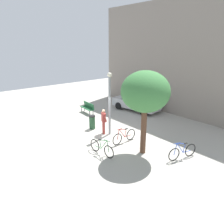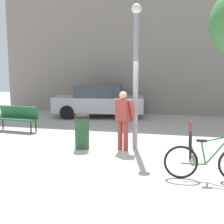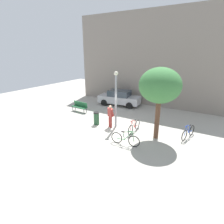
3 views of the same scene
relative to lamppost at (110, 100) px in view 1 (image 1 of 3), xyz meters
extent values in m
plane|color=#A8A399|center=(-0.43, -0.43, -2.32)|extent=(36.00, 36.00, 0.00)
cube|color=gray|center=(-0.43, 7.68, 2.19)|extent=(15.61, 2.00, 9.02)
cylinder|color=gray|center=(0.00, 0.00, -0.43)|extent=(0.15, 0.15, 3.78)
sphere|color=#F2EACC|center=(0.00, 0.00, 1.58)|extent=(0.28, 0.28, 0.28)
cylinder|color=#9E3833|center=(-0.40, -0.22, -1.89)|extent=(0.14, 0.14, 0.85)
cylinder|color=#9E3833|center=(-0.21, -0.30, -1.89)|extent=(0.14, 0.14, 0.85)
cube|color=#9E3833|center=(-0.31, -0.26, -1.17)|extent=(0.46, 0.37, 0.60)
sphere|color=tan|center=(-0.31, -0.26, -0.76)|extent=(0.22, 0.22, 0.22)
cylinder|color=#9E3833|center=(-0.51, -0.11, -1.14)|extent=(0.18, 0.25, 0.55)
cylinder|color=#9E3833|center=(-0.06, -0.32, -1.14)|extent=(0.18, 0.25, 0.55)
cube|color=#236038|center=(-4.63, 1.33, -1.87)|extent=(1.63, 0.56, 0.06)
cube|color=#236038|center=(-4.62, 1.52, -1.62)|extent=(1.60, 0.25, 0.44)
cylinder|color=black|center=(-3.93, 1.12, -2.11)|extent=(0.05, 0.05, 0.42)
cylinder|color=black|center=(-5.36, 1.23, -2.11)|extent=(0.05, 0.05, 0.42)
cylinder|color=black|center=(-3.90, 1.44, -2.11)|extent=(0.05, 0.05, 0.42)
cylinder|color=black|center=(-5.34, 1.55, -2.11)|extent=(0.05, 0.05, 0.42)
cylinder|color=brown|center=(3.12, -0.23, -1.05)|extent=(0.30, 0.30, 2.54)
ellipsoid|color=#3B783D|center=(3.12, -0.23, 1.10)|extent=(2.50, 2.50, 2.12)
torus|color=black|center=(1.53, -0.68, -1.96)|extent=(0.06, 0.71, 0.71)
torus|color=black|center=(1.55, 0.42, -1.96)|extent=(0.06, 0.71, 0.71)
cylinder|color=red|center=(1.54, -0.32, -1.68)|extent=(0.04, 0.50, 0.64)
cylinder|color=red|center=(1.54, -0.27, -1.44)|extent=(0.04, 0.58, 0.18)
cylinder|color=red|center=(1.54, -0.03, -1.75)|extent=(0.04, 0.14, 0.48)
cylinder|color=red|center=(1.54, 0.17, -1.99)|extent=(0.04, 0.50, 0.04)
cylinder|color=red|center=(1.53, -0.62, -1.68)|extent=(0.04, 0.17, 0.63)
cube|color=black|center=(1.54, 0.02, -1.49)|extent=(0.08, 0.20, 0.04)
cylinder|color=red|center=(1.54, -0.55, -1.37)|extent=(0.03, 0.44, 0.03)
torus|color=black|center=(2.40, -2.03, -1.96)|extent=(0.71, 0.12, 0.71)
torus|color=black|center=(1.31, -2.14, -1.96)|extent=(0.71, 0.12, 0.71)
cylinder|color=#338447|center=(2.04, -2.07, -1.68)|extent=(0.50, 0.08, 0.64)
cylinder|color=#338447|center=(1.99, -2.07, -1.44)|extent=(0.58, 0.09, 0.18)
cylinder|color=#338447|center=(1.76, -2.10, -1.75)|extent=(0.14, 0.05, 0.48)
cylinder|color=#338447|center=(1.56, -2.11, -1.99)|extent=(0.50, 0.08, 0.04)
cylinder|color=#338447|center=(2.34, -2.04, -1.68)|extent=(0.17, 0.05, 0.63)
cube|color=black|center=(1.71, -2.10, -1.49)|extent=(0.21, 0.10, 0.04)
cylinder|color=#338447|center=(2.27, -2.05, -1.37)|extent=(0.44, 0.07, 0.03)
torus|color=black|center=(4.75, 0.31, -1.96)|extent=(0.22, 0.70, 0.71)
torus|color=black|center=(5.02, 1.38, -1.96)|extent=(0.22, 0.70, 0.71)
cylinder|color=blue|center=(4.84, 0.67, -1.68)|extent=(0.16, 0.49, 0.64)
cylinder|color=blue|center=(4.85, 0.72, -1.44)|extent=(0.18, 0.57, 0.18)
cylinder|color=blue|center=(4.91, 0.94, -1.75)|extent=(0.07, 0.14, 0.48)
cylinder|color=blue|center=(4.96, 1.14, -1.99)|extent=(0.16, 0.49, 0.04)
cylinder|color=blue|center=(4.77, 0.38, -1.68)|extent=(0.08, 0.17, 0.63)
cube|color=black|center=(4.92, 0.99, -1.49)|extent=(0.13, 0.21, 0.04)
cylinder|color=blue|center=(4.78, 0.44, -1.37)|extent=(0.14, 0.43, 0.03)
cube|color=#B7B7BC|center=(-2.55, 5.15, -1.70)|extent=(4.39, 2.26, 0.70)
cube|color=#333D47|center=(-2.55, 5.15, -1.07)|extent=(2.29, 1.84, 0.60)
cylinder|color=black|center=(-1.32, 6.13, -2.00)|extent=(0.66, 0.31, 0.64)
cylinder|color=black|center=(-1.10, 4.55, -2.00)|extent=(0.66, 0.31, 0.64)
cylinder|color=black|center=(-4.00, 5.76, -2.00)|extent=(0.66, 0.31, 0.64)
cylinder|color=black|center=(-3.78, 4.18, -2.00)|extent=(0.66, 0.31, 0.64)
cylinder|color=#234C2D|center=(-1.49, -0.34, -1.87)|extent=(0.41, 0.41, 0.89)
cylinder|color=black|center=(-1.49, -0.34, -1.38)|extent=(0.43, 0.43, 0.08)
camera|label=1|loc=(10.30, -8.47, 3.47)|focal=35.10mm
camera|label=2|loc=(1.29, -8.28, -0.02)|focal=47.49mm
camera|label=3|loc=(6.22, -10.82, 3.02)|focal=29.29mm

